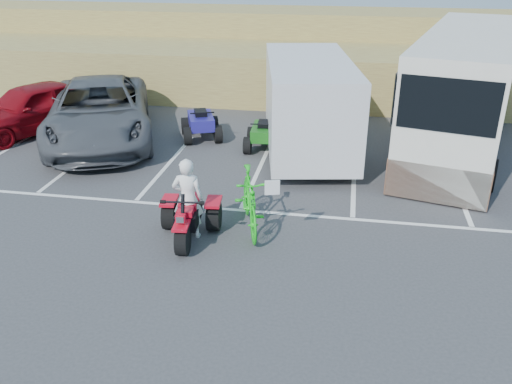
% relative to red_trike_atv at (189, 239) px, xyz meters
% --- Properties ---
extents(ground, '(100.00, 100.00, 0.00)m').
position_rel_red_trike_atv_xyz_m(ground, '(0.84, -0.82, 0.00)').
color(ground, '#37373A').
rests_on(ground, ground).
extents(parking_stripes, '(28.00, 5.16, 0.01)m').
position_rel_red_trike_atv_xyz_m(parking_stripes, '(1.70, 3.24, 0.00)').
color(parking_stripes, white).
rests_on(parking_stripes, ground).
extents(grass_embankment, '(40.00, 8.50, 3.10)m').
position_rel_red_trike_atv_xyz_m(grass_embankment, '(0.84, 14.66, 1.42)').
color(grass_embankment, olive).
rests_on(grass_embankment, ground).
extents(red_trike_atv, '(1.51, 1.91, 1.15)m').
position_rel_red_trike_atv_xyz_m(red_trike_atv, '(0.00, 0.00, 0.00)').
color(red_trike_atv, red).
rests_on(red_trike_atv, ground).
extents(rider, '(0.71, 0.51, 1.83)m').
position_rel_red_trike_atv_xyz_m(rider, '(-0.02, 0.15, 0.91)').
color(rider, white).
rests_on(rider, ground).
extents(green_dirt_bike, '(1.29, 2.39, 1.38)m').
position_rel_red_trike_atv_xyz_m(green_dirt_bike, '(1.23, 0.74, 0.69)').
color(green_dirt_bike, '#14BF19').
rests_on(green_dirt_bike, ground).
extents(grey_pickup, '(5.56, 7.61, 1.92)m').
position_rel_red_trike_atv_xyz_m(grey_pickup, '(-4.72, 5.93, 0.96)').
color(grey_pickup, '#474A4F').
rests_on(grey_pickup, ground).
extents(red_car, '(4.06, 5.25, 1.67)m').
position_rel_red_trike_atv_xyz_m(red_car, '(-7.36, 6.34, 0.83)').
color(red_car, maroon).
rests_on(red_car, ground).
extents(cargo_trailer, '(3.45, 6.36, 2.81)m').
position_rel_red_trike_atv_xyz_m(cargo_trailer, '(2.03, 6.08, 1.52)').
color(cargo_trailer, silver).
rests_on(cargo_trailer, ground).
extents(rv_motorhome, '(4.81, 10.05, 3.51)m').
position_rel_red_trike_atv_xyz_m(rv_motorhome, '(6.70, 7.44, 1.52)').
color(rv_motorhome, silver).
rests_on(rv_motorhome, ground).
extents(quad_atv_blue, '(1.73, 1.97, 1.07)m').
position_rel_red_trike_atv_xyz_m(quad_atv_blue, '(-1.52, 6.65, 0.00)').
color(quad_atv_blue, navy).
rests_on(quad_atv_blue, ground).
extents(quad_atv_green, '(1.24, 1.60, 1.00)m').
position_rel_red_trike_atv_xyz_m(quad_atv_green, '(0.69, 6.01, 0.00)').
color(quad_atv_green, '#165C15').
rests_on(quad_atv_green, ground).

